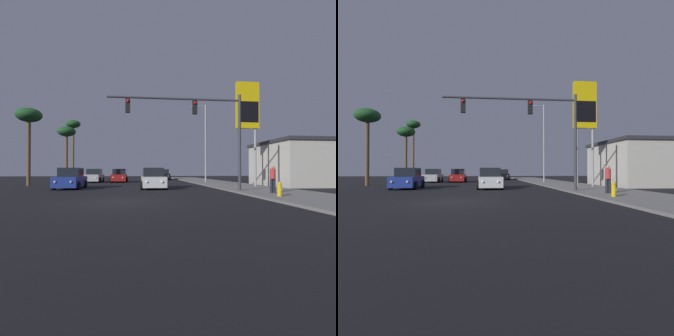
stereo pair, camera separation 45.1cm
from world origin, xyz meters
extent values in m
plane|color=black|center=(0.00, 0.00, 0.00)|extent=(120.00, 120.00, 0.00)
cube|color=gray|center=(9.50, 10.00, 0.06)|extent=(5.00, 60.00, 0.12)
cube|color=beige|center=(18.00, 11.73, 2.00)|extent=(10.00, 8.00, 4.00)
cube|color=#2D2D33|center=(18.00, 11.73, 4.15)|extent=(10.30, 8.30, 0.30)
cube|color=maroon|center=(-1.69, 21.62, 0.58)|extent=(1.81, 4.21, 0.80)
cube|color=black|center=(-1.69, 21.77, 1.33)|extent=(1.61, 2.00, 0.70)
cylinder|color=black|center=(-2.59, 20.32, 0.32)|extent=(0.24, 0.64, 0.64)
cylinder|color=black|center=(-0.79, 20.32, 0.32)|extent=(0.24, 0.64, 0.64)
cylinder|color=black|center=(-2.59, 22.93, 0.32)|extent=(0.24, 0.64, 0.64)
cylinder|color=black|center=(-0.79, 22.93, 0.32)|extent=(0.24, 0.64, 0.64)
sphere|color=#F2EACC|center=(-2.25, 19.50, 0.63)|extent=(0.18, 0.18, 0.18)
sphere|color=#F2EACC|center=(-1.14, 19.50, 0.63)|extent=(0.18, 0.18, 0.18)
cube|color=#B7B7BC|center=(-4.81, 21.57, 0.58)|extent=(1.96, 4.26, 0.80)
cube|color=black|center=(-4.81, 21.72, 1.33)|extent=(1.67, 2.06, 0.70)
cylinder|color=black|center=(-5.71, 20.27, 0.32)|extent=(0.24, 0.64, 0.64)
cylinder|color=black|center=(-3.91, 20.27, 0.32)|extent=(0.24, 0.64, 0.64)
cylinder|color=black|center=(-5.71, 22.87, 0.32)|extent=(0.24, 0.64, 0.64)
cylinder|color=black|center=(-3.91, 22.87, 0.32)|extent=(0.24, 0.64, 0.64)
sphere|color=#F2EACC|center=(-5.36, 19.45, 0.63)|extent=(0.18, 0.18, 0.18)
sphere|color=#F2EACC|center=(-4.25, 19.45, 0.63)|extent=(0.18, 0.18, 0.18)
cube|color=navy|center=(-4.68, 9.47, 0.58)|extent=(1.81, 4.20, 0.80)
cube|color=black|center=(-4.68, 9.62, 1.33)|extent=(1.60, 2.00, 0.70)
cylinder|color=black|center=(-5.58, 8.17, 0.32)|extent=(0.24, 0.64, 0.64)
cylinder|color=black|center=(-3.78, 8.17, 0.32)|extent=(0.24, 0.64, 0.64)
cylinder|color=black|center=(-5.58, 10.78, 0.32)|extent=(0.24, 0.64, 0.64)
cylinder|color=black|center=(-3.78, 10.78, 0.32)|extent=(0.24, 0.64, 0.64)
sphere|color=#F2EACC|center=(-5.24, 7.35, 0.63)|extent=(0.18, 0.18, 0.18)
sphere|color=#F2EACC|center=(-4.13, 7.35, 0.63)|extent=(0.18, 0.18, 0.18)
cube|color=silver|center=(1.92, 8.89, 0.58)|extent=(1.87, 4.23, 0.80)
cube|color=black|center=(1.92, 9.04, 1.33)|extent=(1.63, 2.03, 0.70)
cylinder|color=black|center=(1.02, 7.58, 0.32)|extent=(0.24, 0.64, 0.64)
cylinder|color=black|center=(2.82, 7.58, 0.32)|extent=(0.24, 0.64, 0.64)
cylinder|color=black|center=(1.02, 10.19, 0.32)|extent=(0.24, 0.64, 0.64)
cylinder|color=black|center=(2.82, 10.19, 0.32)|extent=(0.24, 0.64, 0.64)
sphere|color=#F2EACC|center=(1.36, 6.77, 0.63)|extent=(0.18, 0.18, 0.18)
sphere|color=#F2EACC|center=(2.48, 6.77, 0.63)|extent=(0.18, 0.18, 0.18)
cube|color=black|center=(4.75, 29.83, 0.58)|extent=(1.80, 4.20, 0.80)
cube|color=black|center=(4.75, 29.98, 1.33)|extent=(1.60, 2.00, 0.70)
cylinder|color=black|center=(3.85, 28.53, 0.32)|extent=(0.24, 0.64, 0.64)
cylinder|color=black|center=(5.65, 28.53, 0.32)|extent=(0.24, 0.64, 0.64)
cylinder|color=black|center=(3.85, 31.13, 0.32)|extent=(0.24, 0.64, 0.64)
cylinder|color=black|center=(5.65, 31.13, 0.32)|extent=(0.24, 0.64, 0.64)
sphere|color=#F2EACC|center=(4.19, 27.71, 0.63)|extent=(0.18, 0.18, 0.18)
sphere|color=#F2EACC|center=(5.30, 27.71, 0.63)|extent=(0.18, 0.18, 0.18)
cylinder|color=#38383D|center=(7.58, 4.81, 3.37)|extent=(0.20, 0.20, 6.50)
cylinder|color=#38383D|center=(3.15, 4.81, 6.22)|extent=(8.85, 0.14, 0.14)
cube|color=black|center=(4.48, 4.81, 5.67)|extent=(0.30, 0.24, 0.90)
sphere|color=red|center=(4.48, 4.67, 5.94)|extent=(0.20, 0.20, 0.20)
cube|color=black|center=(0.05, 4.81, 5.67)|extent=(0.30, 0.24, 0.90)
sphere|color=red|center=(0.05, 4.67, 5.94)|extent=(0.20, 0.20, 0.20)
cylinder|color=#99999E|center=(8.50, 17.44, 4.62)|extent=(0.18, 0.18, 9.00)
cylinder|color=#99999E|center=(7.80, 17.44, 8.97)|extent=(1.40, 0.10, 0.10)
ellipsoid|color=silver|center=(7.10, 17.44, 8.92)|extent=(0.50, 0.24, 0.20)
cylinder|color=#99999E|center=(9.43, 9.42, 2.62)|extent=(0.20, 0.20, 5.00)
cylinder|color=#99999E|center=(10.83, 9.42, 2.62)|extent=(0.20, 0.20, 5.00)
cube|color=yellow|center=(10.13, 9.42, 7.12)|extent=(2.00, 0.40, 4.00)
cube|color=black|center=(10.13, 9.21, 6.52)|extent=(1.80, 0.03, 1.80)
cylinder|color=gold|center=(8.01, 0.53, 0.42)|extent=(0.24, 0.24, 0.60)
sphere|color=gold|center=(8.01, 0.53, 0.78)|extent=(0.20, 0.20, 0.20)
cylinder|color=gold|center=(8.01, 0.36, 0.45)|extent=(0.08, 0.10, 0.08)
cylinder|color=#23232D|center=(8.63, 2.54, 0.54)|extent=(0.16, 0.16, 0.85)
cylinder|color=#23232D|center=(8.81, 2.54, 0.54)|extent=(0.16, 0.16, 0.85)
cylinder|color=#BF3333|center=(8.72, 2.54, 1.27)|extent=(0.32, 0.32, 0.60)
sphere|color=tan|center=(8.72, 2.54, 1.68)|extent=(0.22, 0.22, 0.22)
cylinder|color=brown|center=(-9.69, 14.00, 3.15)|extent=(0.36, 0.36, 6.30)
ellipsoid|color=#1E5123|center=(-9.69, 14.00, 6.78)|extent=(2.40, 2.40, 1.32)
cylinder|color=brown|center=(-8.85, 24.00, 3.12)|extent=(0.36, 0.36, 6.23)
ellipsoid|color=#1E5123|center=(-8.85, 24.00, 6.71)|extent=(2.40, 2.40, 1.32)
cylinder|color=brown|center=(-10.39, 34.00, 4.49)|extent=(0.36, 0.36, 8.98)
ellipsoid|color=#1E5123|center=(-10.39, 34.00, 9.46)|extent=(2.40, 2.40, 1.32)
camera|label=1|loc=(0.75, -12.29, 1.44)|focal=28.00mm
camera|label=2|loc=(1.20, -12.34, 1.44)|focal=28.00mm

